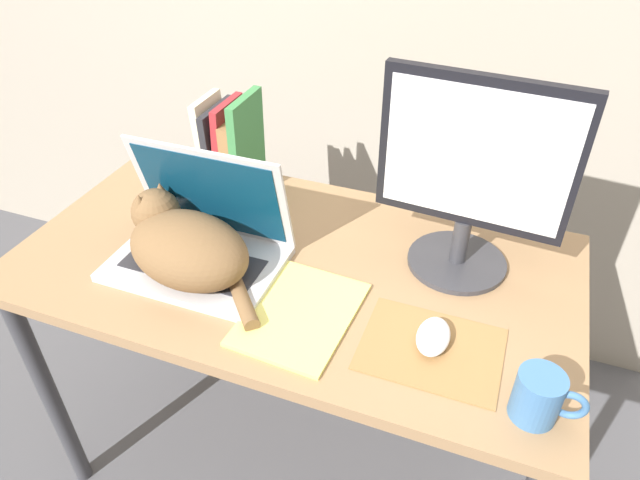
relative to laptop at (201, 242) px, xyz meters
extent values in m
cube|color=#93704C|center=(0.19, 0.07, -0.06)|extent=(1.23, 0.66, 0.03)
cylinder|color=#38383D|center=(-0.38, -0.21, -0.44)|extent=(0.04, 0.04, 0.73)
cylinder|color=#38383D|center=(-0.38, 0.35, -0.44)|extent=(0.04, 0.04, 0.73)
cylinder|color=#38383D|center=(0.76, 0.35, -0.44)|extent=(0.04, 0.04, 0.73)
cube|color=#B7B7BC|center=(0.00, -0.03, -0.04)|extent=(0.36, 0.25, 0.02)
cube|color=#28282D|center=(0.00, -0.04, -0.03)|extent=(0.30, 0.13, 0.00)
cube|color=#B7B7BC|center=(0.00, 0.06, 0.09)|extent=(0.36, 0.07, 0.24)
cube|color=#0A334C|center=(0.00, 0.06, 0.09)|extent=(0.33, 0.05, 0.21)
ellipsoid|color=brown|center=(0.00, -0.05, 0.02)|extent=(0.32, 0.26, 0.13)
sphere|color=brown|center=(-0.11, 0.01, 0.05)|extent=(0.11, 0.11, 0.11)
cone|color=brown|center=(-0.11, 0.04, 0.09)|extent=(0.04, 0.04, 0.03)
cone|color=brown|center=(-0.13, -0.02, 0.09)|extent=(0.04, 0.04, 0.03)
cylinder|color=brown|center=(0.16, -0.11, -0.03)|extent=(0.12, 0.13, 0.03)
cylinder|color=#333338|center=(0.53, 0.18, -0.04)|extent=(0.21, 0.21, 0.01)
cylinder|color=#333338|center=(0.53, 0.18, 0.01)|extent=(0.04, 0.04, 0.10)
cube|color=black|center=(0.53, 0.18, 0.22)|extent=(0.39, 0.05, 0.31)
cube|color=white|center=(0.53, 0.17, 0.22)|extent=(0.35, 0.03, 0.28)
cube|color=olive|center=(0.53, -0.08, -0.05)|extent=(0.26, 0.20, 0.00)
ellipsoid|color=silver|center=(0.53, -0.07, -0.03)|extent=(0.06, 0.10, 0.03)
cube|color=beige|center=(-0.14, 0.31, 0.07)|extent=(0.03, 0.13, 0.24)
cube|color=#232328|center=(-0.11, 0.31, 0.06)|extent=(0.02, 0.16, 0.22)
cube|color=maroon|center=(-0.09, 0.31, 0.07)|extent=(0.03, 0.14, 0.24)
cube|color=olive|center=(-0.06, 0.31, 0.05)|extent=(0.03, 0.14, 0.20)
cube|color=#387A42|center=(-0.03, 0.31, 0.08)|extent=(0.02, 0.15, 0.26)
cube|color=#E5DB6B|center=(0.27, -0.09, -0.05)|extent=(0.22, 0.28, 0.01)
cylinder|color=teal|center=(0.71, -0.17, 0.00)|extent=(0.08, 0.08, 0.09)
torus|color=teal|center=(0.76, -0.17, 0.00)|extent=(0.06, 0.01, 0.06)
camera|label=1|loc=(0.59, -0.83, 0.75)|focal=32.00mm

